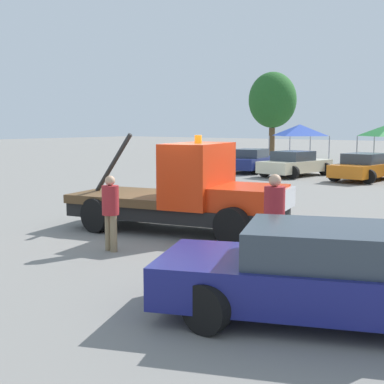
{
  "coord_description": "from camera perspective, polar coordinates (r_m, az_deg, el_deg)",
  "views": [
    {
      "loc": [
        8.63,
        -10.51,
        2.73
      ],
      "look_at": [
        0.5,
        0.0,
        1.05
      ],
      "focal_mm": 50.0,
      "sensor_mm": 36.0,
      "label": 1
    }
  ],
  "objects": [
    {
      "name": "tree_right",
      "position": [
        45.03,
        8.59,
        9.65
      ],
      "size": [
        3.92,
        3.92,
        7.01
      ],
      "color": "brown",
      "rests_on": "ground"
    },
    {
      "name": "parked_car_cream",
      "position": [
        28.89,
        10.92,
        2.95
      ],
      "size": [
        2.83,
        4.63,
        1.34
      ],
      "rotation": [
        0.0,
        0.0,
        1.44
      ],
      "color": "beige",
      "rests_on": "ground"
    },
    {
      "name": "parked_car_navy",
      "position": [
        31.14,
        6.36,
        3.34
      ],
      "size": [
        2.85,
        4.7,
        1.34
      ],
      "rotation": [
        0.0,
        0.0,
        1.73
      ],
      "color": "navy",
      "rests_on": "ground"
    },
    {
      "name": "ground_plane",
      "position": [
        13.87,
        -1.64,
        -4.15
      ],
      "size": [
        160.0,
        160.0,
        0.0
      ],
      "primitive_type": "plane",
      "color": "gray"
    },
    {
      "name": "tow_truck",
      "position": [
        13.57,
        -0.33,
        -0.3
      ],
      "size": [
        5.92,
        3.3,
        2.51
      ],
      "rotation": [
        0.0,
        0.0,
        0.23
      ],
      "color": "black",
      "rests_on": "ground"
    },
    {
      "name": "parked_car_orange",
      "position": [
        27.61,
        18.05,
        2.54
      ],
      "size": [
        2.63,
        4.83,
        1.34
      ],
      "rotation": [
        0.0,
        0.0,
        1.49
      ],
      "color": "orange",
      "rests_on": "ground"
    },
    {
      "name": "canopy_tent_blue",
      "position": [
        37.12,
        11.43,
        6.48
      ],
      "size": [
        3.07,
        3.07,
        2.74
      ],
      "color": "#9E9EA3",
      "rests_on": "ground"
    },
    {
      "name": "person_at_hood",
      "position": [
        11.64,
        -8.69,
        -1.67
      ],
      "size": [
        0.37,
        0.37,
        1.65
      ],
      "rotation": [
        0.0,
        0.0,
        4.54
      ],
      "color": "#847051",
      "rests_on": "ground"
    },
    {
      "name": "person_near_truck",
      "position": [
        10.3,
        8.77,
        -2.32
      ],
      "size": [
        0.4,
        0.4,
        1.8
      ],
      "rotation": [
        0.0,
        0.0,
        5.64
      ],
      "color": "#847051",
      "rests_on": "ground"
    },
    {
      "name": "foreground_car",
      "position": [
        7.76,
        15.71,
        -8.62
      ],
      "size": [
        5.58,
        3.83,
        1.34
      ],
      "rotation": [
        0.0,
        0.0,
        0.41
      ],
      "color": "navy",
      "rests_on": "ground"
    }
  ]
}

